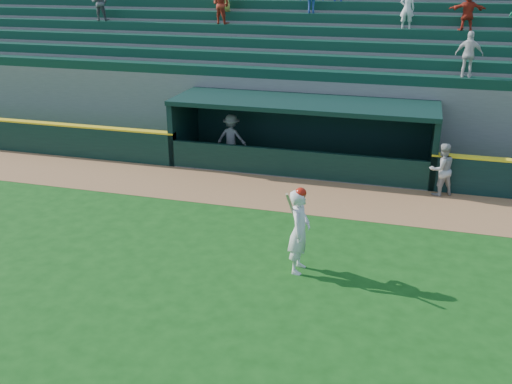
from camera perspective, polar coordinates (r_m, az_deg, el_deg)
ground at (r=14.26m, az=-1.78°, el=-7.14°), size 120.00×120.00×0.00m
warning_track at (r=18.55m, az=2.79°, el=-0.14°), size 40.00×3.00×0.01m
dugout_player_front at (r=19.09m, az=18.07°, el=2.17°), size 1.05×0.98×1.72m
dugout_player_inside at (r=21.63m, az=-2.47°, el=5.47°), size 1.15×0.67×1.75m
dugout at (r=21.01m, az=4.82°, el=6.30°), size 9.40×2.80×2.46m
stands at (r=25.18m, az=7.01°, el=11.18°), size 34.50×6.25×7.53m
batter_at_plate at (r=13.51m, az=4.36°, el=-3.84°), size 0.53×0.87×2.16m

